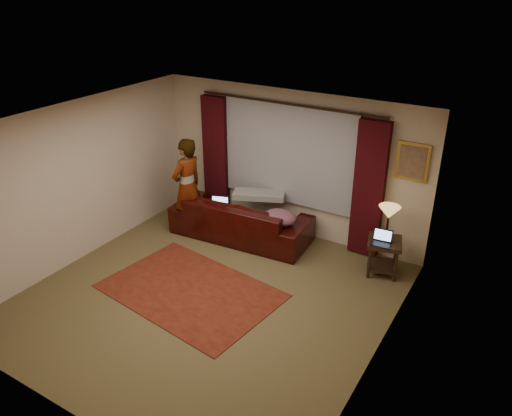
{
  "coord_description": "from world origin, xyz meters",
  "views": [
    {
      "loc": [
        3.73,
        -4.82,
        4.4
      ],
      "look_at": [
        0.1,
        1.2,
        1.0
      ],
      "focal_mm": 35.0,
      "sensor_mm": 36.0,
      "label": 1
    }
  ],
  "objects_px": {
    "sofa": "(241,212)",
    "end_table": "(383,257)",
    "laptop_sofa": "(218,205)",
    "person": "(187,187)",
    "tiffany_lamp": "(388,222)",
    "laptop_table": "(382,238)"
  },
  "relations": [
    {
      "from": "sofa",
      "to": "end_table",
      "type": "height_order",
      "value": "sofa"
    },
    {
      "from": "laptop_sofa",
      "to": "person",
      "type": "xyz_separation_m",
      "value": [
        -0.57,
        -0.13,
        0.27
      ]
    },
    {
      "from": "tiffany_lamp",
      "to": "laptop_table",
      "type": "height_order",
      "value": "tiffany_lamp"
    },
    {
      "from": "laptop_table",
      "to": "sofa",
      "type": "bearing_deg",
      "value": 174.31
    },
    {
      "from": "sofa",
      "to": "tiffany_lamp",
      "type": "relative_size",
      "value": 4.71
    },
    {
      "from": "end_table",
      "to": "person",
      "type": "xyz_separation_m",
      "value": [
        -3.47,
        -0.47,
        0.6
      ]
    },
    {
      "from": "sofa",
      "to": "laptop_sofa",
      "type": "relative_size",
      "value": 7.04
    },
    {
      "from": "end_table",
      "to": "tiffany_lamp",
      "type": "height_order",
      "value": "tiffany_lamp"
    },
    {
      "from": "laptop_sofa",
      "to": "end_table",
      "type": "height_order",
      "value": "laptop_sofa"
    },
    {
      "from": "laptop_sofa",
      "to": "tiffany_lamp",
      "type": "distance_m",
      "value": 2.93
    },
    {
      "from": "sofa",
      "to": "laptop_sofa",
      "type": "distance_m",
      "value": 0.41
    },
    {
      "from": "sofa",
      "to": "end_table",
      "type": "bearing_deg",
      "value": 179.1
    },
    {
      "from": "sofa",
      "to": "laptop_table",
      "type": "distance_m",
      "value": 2.55
    },
    {
      "from": "laptop_table",
      "to": "person",
      "type": "xyz_separation_m",
      "value": [
        -3.46,
        -0.32,
        0.19
      ]
    },
    {
      "from": "laptop_table",
      "to": "person",
      "type": "bearing_deg",
      "value": 179.64
    },
    {
      "from": "laptop_sofa",
      "to": "end_table",
      "type": "bearing_deg",
      "value": -12.11
    },
    {
      "from": "laptop_sofa",
      "to": "end_table",
      "type": "distance_m",
      "value": 2.94
    },
    {
      "from": "end_table",
      "to": "person",
      "type": "bearing_deg",
      "value": -172.32
    },
    {
      "from": "tiffany_lamp",
      "to": "person",
      "type": "xyz_separation_m",
      "value": [
        -3.45,
        -0.59,
        0.03
      ]
    },
    {
      "from": "laptop_sofa",
      "to": "tiffany_lamp",
      "type": "bearing_deg",
      "value": -9.76
    },
    {
      "from": "sofa",
      "to": "person",
      "type": "height_order",
      "value": "person"
    },
    {
      "from": "tiffany_lamp",
      "to": "person",
      "type": "height_order",
      "value": "person"
    }
  ]
}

